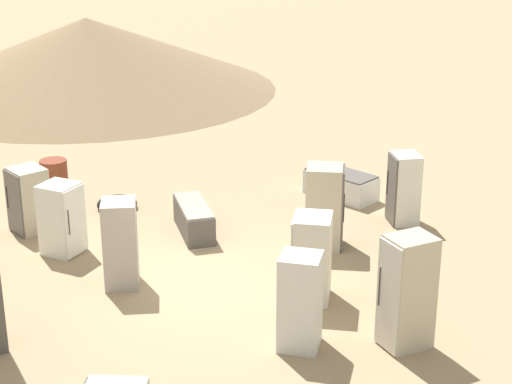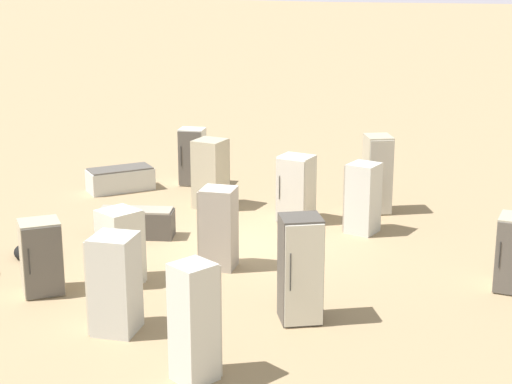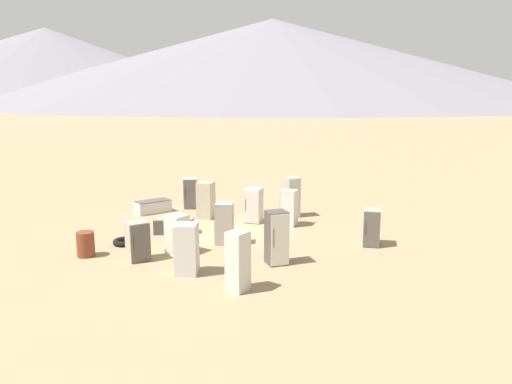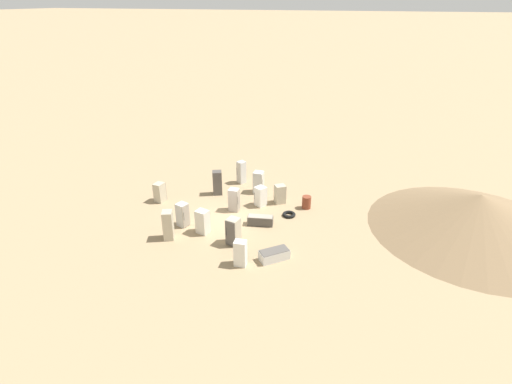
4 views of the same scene
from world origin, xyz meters
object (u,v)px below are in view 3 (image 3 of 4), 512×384
at_px(scrap_tire, 125,242).
at_px(rusty_barrel, 86,244).
at_px(discarded_fridge_6, 191,193).
at_px(discarded_fridge_4, 224,224).
at_px(discarded_fridge_7, 292,197).
at_px(discarded_fridge_12, 138,241).
at_px(discarded_fridge_0, 186,249).
at_px(discarded_fridge_9, 206,200).
at_px(discarded_fridge_10, 372,227).
at_px(discarded_fridge_13, 174,226).
at_px(discarded_fridge_3, 253,205).
at_px(discarded_fridge_8, 277,238).
at_px(discarded_fridge_11, 177,234).
at_px(discarded_fridge_1, 289,208).
at_px(discarded_fridge_5, 153,206).
at_px(discarded_fridge_2, 238,261).

bearing_deg(scrap_tire, rusty_barrel, -119.12).
bearing_deg(discarded_fridge_6, discarded_fridge_4, 109.70).
xyz_separation_m(discarded_fridge_7, discarded_fridge_12, (-5.17, -7.05, -0.25)).
height_order(discarded_fridge_0, discarded_fridge_9, discarded_fridge_9).
height_order(discarded_fridge_10, discarded_fridge_13, discarded_fridge_10).
bearing_deg(discarded_fridge_6, discarded_fridge_3, 139.88).
xyz_separation_m(discarded_fridge_0, discarded_fridge_7, (3.10, 8.19, 0.10)).
xyz_separation_m(discarded_fridge_8, scrap_tire, (-6.15, 1.53, -0.83)).
distance_m(discarded_fridge_8, scrap_tire, 6.39).
distance_m(discarded_fridge_7, discarded_fridge_12, 8.75).
distance_m(discarded_fridge_7, scrap_tire, 8.34).
xyz_separation_m(discarded_fridge_10, rusty_barrel, (-10.54, -2.59, -0.26)).
relative_size(discarded_fridge_7, rusty_barrel, 2.08).
bearing_deg(discarded_fridge_0, scrap_tire, 45.55).
xyz_separation_m(discarded_fridge_11, discarded_fridge_13, (-0.90, 2.62, -0.41)).
bearing_deg(discarded_fridge_8, discarded_fridge_4, -68.16).
height_order(discarded_fridge_3, discarded_fridge_8, discarded_fridge_8).
bearing_deg(discarded_fridge_6, discarded_fridge_10, 142.03).
bearing_deg(discarded_fridge_12, discarded_fridge_11, 179.12).
bearing_deg(discarded_fridge_9, discarded_fridge_3, -2.95).
distance_m(discarded_fridge_1, discarded_fridge_4, 3.92).
bearing_deg(discarded_fridge_5, discarded_fridge_3, -147.33).
xyz_separation_m(discarded_fridge_6, discarded_fridge_13, (0.41, -4.59, -0.46)).
bearing_deg(discarded_fridge_4, discarded_fridge_9, 18.91).
distance_m(discarded_fridge_10, discarded_fridge_11, 7.51).
bearing_deg(discarded_fridge_8, discarded_fridge_9, -83.21).
xyz_separation_m(discarded_fridge_6, discarded_fridge_11, (1.31, -7.21, -0.05)).
xyz_separation_m(discarded_fridge_1, discarded_fridge_2, (-1.14, -7.69, 0.12)).
bearing_deg(discarded_fridge_13, scrap_tire, 127.66).
xyz_separation_m(discarded_fridge_2, discarded_fridge_6, (-4.08, 10.46, -0.14)).
height_order(discarded_fridge_1, discarded_fridge_2, discarded_fridge_2).
xyz_separation_m(discarded_fridge_3, discarded_fridge_13, (-3.15, -2.18, -0.48)).
xyz_separation_m(discarded_fridge_4, discarded_fridge_6, (-2.83, 5.88, -0.05)).
relative_size(discarded_fridge_5, discarded_fridge_13, 1.00).
distance_m(discarded_fridge_3, discarded_fridge_4, 3.54).
bearing_deg(rusty_barrel, discarded_fridge_1, 35.78).
bearing_deg(discarded_fridge_7, discarded_fridge_6, -35.17).
distance_m(discarded_fridge_5, scrap_tire, 5.29).
bearing_deg(discarded_fridge_4, discarded_fridge_13, 58.94).
bearing_deg(discarded_fridge_8, discarded_fridge_0, -0.61).
xyz_separation_m(discarded_fridge_4, discarded_fridge_5, (-4.48, 4.74, -0.53)).
bearing_deg(discarded_fridge_8, discarded_fridge_7, -117.51).
bearing_deg(discarded_fridge_4, discarded_fridge_8, -135.52).
bearing_deg(discarded_fridge_6, discarded_fridge_7, 162.52).
bearing_deg(discarded_fridge_9, discarded_fridge_0, -72.91).
height_order(discarded_fridge_4, rusty_barrel, discarded_fridge_4).
bearing_deg(discarded_fridge_3, discarded_fridge_1, 179.38).
height_order(discarded_fridge_3, rusty_barrel, discarded_fridge_3).
height_order(discarded_fridge_3, discarded_fridge_9, discarded_fridge_9).
bearing_deg(discarded_fridge_9, discarded_fridge_6, 132.61).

